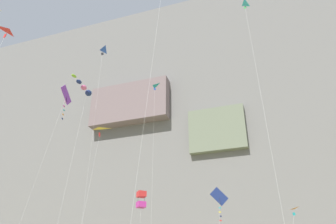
{
  "coord_description": "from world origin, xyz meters",
  "views": [
    {
      "loc": [
        9.64,
        -4.82,
        2.82
      ],
      "look_at": [
        -0.1,
        24.27,
        19.15
      ],
      "focal_mm": 35.67,
      "sensor_mm": 36.0,
      "label": 1
    }
  ],
  "objects_px": {
    "kite_windsock_upper_right": "(84,88)",
    "kite_delta_high_center": "(99,59)",
    "kite_diamond_far_left": "(65,98)",
    "kite_delta_mid_center": "(4,43)",
    "kite_delta_mid_left": "(246,26)",
    "kite_delta_mid_right": "(291,218)",
    "kite_delta_low_center": "(98,134)",
    "kite_diamond_low_right": "(219,198)",
    "kite_box_upper_mid": "(141,200)",
    "kite_delta_near_cliff": "(152,97)"
  },
  "relations": [
    {
      "from": "kite_delta_low_center",
      "to": "kite_delta_mid_center",
      "type": "xyz_separation_m",
      "value": [
        0.61,
        -14.87,
        0.8
      ]
    },
    {
      "from": "kite_delta_mid_left",
      "to": "kite_diamond_low_right",
      "type": "bearing_deg",
      "value": 111.63
    },
    {
      "from": "kite_windsock_upper_right",
      "to": "kite_delta_mid_left",
      "type": "bearing_deg",
      "value": -8.15
    },
    {
      "from": "kite_windsock_upper_right",
      "to": "kite_delta_high_center",
      "type": "relative_size",
      "value": 0.76
    },
    {
      "from": "kite_diamond_low_right",
      "to": "kite_windsock_upper_right",
      "type": "xyz_separation_m",
      "value": [
        -13.08,
        -14.81,
        11.02
      ]
    },
    {
      "from": "kite_delta_mid_left",
      "to": "kite_delta_near_cliff",
      "type": "bearing_deg",
      "value": 143.3
    },
    {
      "from": "kite_windsock_upper_right",
      "to": "kite_diamond_low_right",
      "type": "bearing_deg",
      "value": 48.54
    },
    {
      "from": "kite_diamond_far_left",
      "to": "kite_delta_mid_center",
      "type": "height_order",
      "value": "kite_diamond_far_left"
    },
    {
      "from": "kite_diamond_low_right",
      "to": "kite_delta_high_center",
      "type": "xyz_separation_m",
      "value": [
        -13.85,
        -11.21,
        18.2
      ]
    },
    {
      "from": "kite_diamond_low_right",
      "to": "kite_box_upper_mid",
      "type": "xyz_separation_m",
      "value": [
        -7.44,
        -8.95,
        -1.65
      ]
    },
    {
      "from": "kite_box_upper_mid",
      "to": "kite_diamond_far_left",
      "type": "distance_m",
      "value": 14.93
    },
    {
      "from": "kite_windsock_upper_right",
      "to": "kite_delta_high_center",
      "type": "xyz_separation_m",
      "value": [
        -0.76,
        3.6,
        7.18
      ]
    },
    {
      "from": "kite_delta_low_center",
      "to": "kite_diamond_far_left",
      "type": "xyz_separation_m",
      "value": [
        -4.66,
        -0.45,
        5.25
      ]
    },
    {
      "from": "kite_delta_mid_left",
      "to": "kite_delta_low_center",
      "type": "bearing_deg",
      "value": 172.78
    },
    {
      "from": "kite_windsock_upper_right",
      "to": "kite_delta_near_cliff",
      "type": "bearing_deg",
      "value": 51.9
    },
    {
      "from": "kite_delta_near_cliff",
      "to": "kite_delta_mid_center",
      "type": "height_order",
      "value": "kite_delta_near_cliff"
    },
    {
      "from": "kite_box_upper_mid",
      "to": "kite_windsock_upper_right",
      "type": "bearing_deg",
      "value": -133.92
    },
    {
      "from": "kite_delta_mid_left",
      "to": "kite_windsock_upper_right",
      "type": "height_order",
      "value": "kite_delta_mid_left"
    },
    {
      "from": "kite_delta_mid_left",
      "to": "kite_delta_low_center",
      "type": "xyz_separation_m",
      "value": [
        -17.05,
        2.16,
        -8.56
      ]
    },
    {
      "from": "kite_delta_mid_left",
      "to": "kite_delta_mid_center",
      "type": "height_order",
      "value": "kite_delta_mid_left"
    },
    {
      "from": "kite_delta_mid_left",
      "to": "kite_diamond_far_left",
      "type": "xyz_separation_m",
      "value": [
        -21.72,
        1.71,
        -3.31
      ]
    },
    {
      "from": "kite_box_upper_mid",
      "to": "kite_delta_mid_center",
      "type": "height_order",
      "value": "kite_delta_mid_center"
    },
    {
      "from": "kite_delta_near_cliff",
      "to": "kite_windsock_upper_right",
      "type": "relative_size",
      "value": 1.12
    },
    {
      "from": "kite_diamond_low_right",
      "to": "kite_delta_high_center",
      "type": "bearing_deg",
      "value": -141.01
    },
    {
      "from": "kite_delta_mid_right",
      "to": "kite_delta_mid_center",
      "type": "bearing_deg",
      "value": -130.31
    },
    {
      "from": "kite_delta_mid_left",
      "to": "kite_delta_mid_center",
      "type": "relative_size",
      "value": 1.49
    },
    {
      "from": "kite_box_upper_mid",
      "to": "kite_delta_mid_right",
      "type": "bearing_deg",
      "value": -1.73
    },
    {
      "from": "kite_delta_mid_right",
      "to": "kite_delta_high_center",
      "type": "height_order",
      "value": "kite_delta_high_center"
    },
    {
      "from": "kite_delta_high_center",
      "to": "kite_diamond_low_right",
      "type": "bearing_deg",
      "value": 38.99
    },
    {
      "from": "kite_delta_high_center",
      "to": "kite_delta_mid_left",
      "type": "bearing_deg",
      "value": -17.26
    },
    {
      "from": "kite_delta_near_cliff",
      "to": "kite_delta_mid_right",
      "type": "relative_size",
      "value": 3.0
    },
    {
      "from": "kite_delta_near_cliff",
      "to": "kite_delta_mid_center",
      "type": "xyz_separation_m",
      "value": [
        -2.34,
        -23.23,
        -8.12
      ]
    },
    {
      "from": "kite_delta_mid_right",
      "to": "kite_delta_low_center",
      "type": "xyz_separation_m",
      "value": [
        -18.4,
        -6.1,
        8.8
      ]
    },
    {
      "from": "kite_delta_mid_right",
      "to": "kite_delta_high_center",
      "type": "distance_m",
      "value": 31.95
    },
    {
      "from": "kite_diamond_far_left",
      "to": "kite_windsock_upper_right",
      "type": "height_order",
      "value": "kite_windsock_upper_right"
    },
    {
      "from": "kite_delta_low_center",
      "to": "kite_delta_mid_center",
      "type": "bearing_deg",
      "value": -87.67
    },
    {
      "from": "kite_box_upper_mid",
      "to": "kite_diamond_far_left",
      "type": "xyz_separation_m",
      "value": [
        -7.26,
        -7.03,
        10.99
      ]
    },
    {
      "from": "kite_delta_mid_right",
      "to": "kite_delta_mid_center",
      "type": "relative_size",
      "value": 0.48
    },
    {
      "from": "kite_box_upper_mid",
      "to": "kite_delta_mid_center",
      "type": "xyz_separation_m",
      "value": [
        -1.99,
        -21.45,
        6.54
      ]
    },
    {
      "from": "kite_delta_mid_right",
      "to": "kite_diamond_far_left",
      "type": "bearing_deg",
      "value": -164.14
    },
    {
      "from": "kite_delta_mid_right",
      "to": "kite_delta_low_center",
      "type": "bearing_deg",
      "value": -161.65
    },
    {
      "from": "kite_diamond_far_left",
      "to": "kite_delta_high_center",
      "type": "relative_size",
      "value": 0.74
    },
    {
      "from": "kite_delta_mid_left",
      "to": "kite_delta_mid_right",
      "type": "xyz_separation_m",
      "value": [
        1.34,
        8.26,
        -17.35
      ]
    },
    {
      "from": "kite_windsock_upper_right",
      "to": "kite_delta_mid_center",
      "type": "height_order",
      "value": "kite_windsock_upper_right"
    },
    {
      "from": "kite_delta_mid_left",
      "to": "kite_diamond_far_left",
      "type": "bearing_deg",
      "value": 175.49
    },
    {
      "from": "kite_delta_low_center",
      "to": "kite_diamond_low_right",
      "type": "bearing_deg",
      "value": 57.12
    },
    {
      "from": "kite_diamond_low_right",
      "to": "kite_delta_low_center",
      "type": "bearing_deg",
      "value": -122.88
    },
    {
      "from": "kite_delta_mid_left",
      "to": "kite_diamond_low_right",
      "type": "height_order",
      "value": "kite_delta_mid_left"
    },
    {
      "from": "kite_delta_mid_left",
      "to": "kite_delta_high_center",
      "type": "relative_size",
      "value": 0.88
    },
    {
      "from": "kite_delta_mid_left",
      "to": "kite_windsock_upper_right",
      "type": "relative_size",
      "value": 1.15
    }
  ]
}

